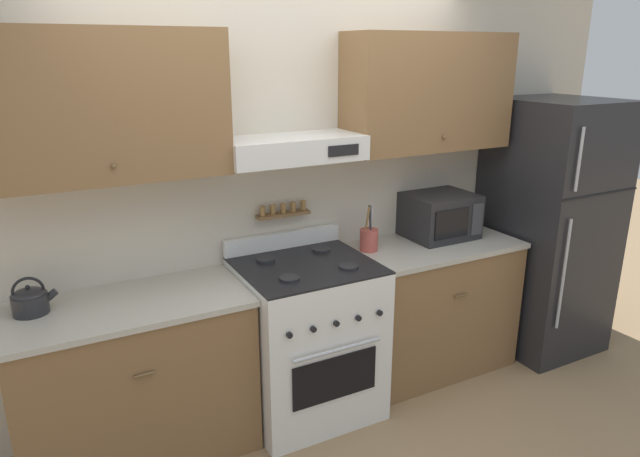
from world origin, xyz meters
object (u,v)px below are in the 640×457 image
tea_kettle (30,300)px  microwave (440,215)px  stove_range (307,338)px  utensil_crock (369,239)px  refrigerator (547,227)px

tea_kettle → microwave: 2.52m
stove_range → utensil_crock: bearing=15.5°
stove_range → tea_kettle: (-1.42, 0.14, 0.49)m
refrigerator → tea_kettle: refrigerator is taller
stove_range → tea_kettle: 1.51m
microwave → utensil_crock: (-0.58, -0.02, -0.07)m
stove_range → utensil_crock: utensil_crock is taller
stove_range → utensil_crock: size_ratio=3.57×
microwave → utensil_crock: microwave is taller
tea_kettle → utensil_crock: size_ratio=0.73×
utensil_crock → refrigerator: bearing=-7.4°
refrigerator → tea_kettle: size_ratio=8.44×
stove_range → refrigerator: refrigerator is taller
stove_range → microwave: size_ratio=2.34×
stove_range → refrigerator: size_ratio=0.58×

